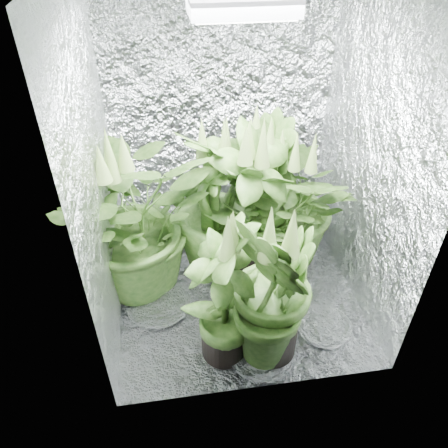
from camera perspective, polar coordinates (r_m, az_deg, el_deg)
name	(u,v)px	position (r m, az deg, el deg)	size (l,w,h in m)	color
ground	(236,286)	(3.14, 1.56, -8.13)	(1.60, 1.60, 0.00)	silver
walls	(239,163)	(2.53, 1.94, 7.91)	(1.62, 1.62, 2.00)	silver
grow_lamp	(242,5)	(2.24, 2.43, 26.62)	(0.50, 0.30, 0.22)	gray
plant_a	(135,220)	(2.85, -11.50, 0.56)	(1.20, 1.20, 1.20)	black
plant_b	(253,210)	(2.88, 3.76, 1.78)	(0.78, 0.78, 1.22)	black
plant_c	(258,192)	(3.12, 4.51, 4.14)	(0.68, 0.68, 1.16)	black
plant_d	(215,206)	(2.98, -1.16, 2.41)	(0.82, 0.82, 1.16)	black
plant_e	(289,207)	(3.04, 8.51, 2.24)	(1.22, 1.22, 1.07)	black
plant_f	(225,294)	(2.41, 0.10, -9.18)	(0.64, 0.64, 1.08)	black
plant_g	(274,292)	(2.41, 6.56, -8.85)	(0.59, 0.59, 1.13)	black
circulation_fan	(300,222)	(3.51, 9.94, 0.23)	(0.20, 0.30, 0.37)	black
plant_label	(284,322)	(2.56, 7.90, -12.54)	(0.05, 0.01, 0.09)	white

